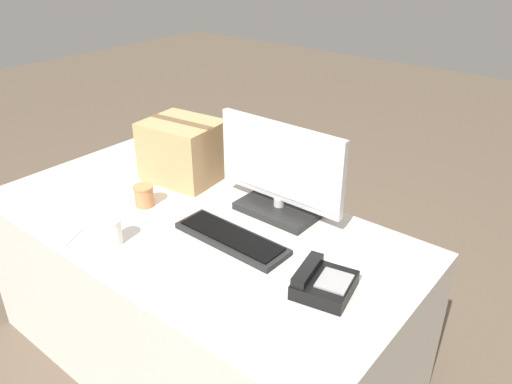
% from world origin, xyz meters
% --- Properties ---
extents(ground_plane, '(12.00, 12.00, 0.00)m').
position_xyz_m(ground_plane, '(0.00, 0.00, 0.00)').
color(ground_plane, brown).
extents(office_desk, '(1.80, 0.90, 0.72)m').
position_xyz_m(office_desk, '(0.00, 0.00, 0.36)').
color(office_desk, beige).
rests_on(office_desk, ground_plane).
extents(monitor, '(0.57, 0.21, 0.38)m').
position_xyz_m(monitor, '(0.22, 0.28, 0.89)').
color(monitor, black).
rests_on(monitor, office_desk).
extents(keyboard, '(0.46, 0.15, 0.03)m').
position_xyz_m(keyboard, '(0.21, -0.00, 0.73)').
color(keyboard, black).
rests_on(keyboard, office_desk).
extents(desk_phone, '(0.21, 0.21, 0.08)m').
position_xyz_m(desk_phone, '(0.63, -0.03, 0.75)').
color(desk_phone, black).
rests_on(desk_phone, office_desk).
extents(paper_cup_left, '(0.09, 0.09, 0.09)m').
position_xyz_m(paper_cup_left, '(-0.25, -0.02, 0.77)').
color(paper_cup_left, '#BC7547').
rests_on(paper_cup_left, office_desk).
extents(paper_cup_right, '(0.07, 0.07, 0.10)m').
position_xyz_m(paper_cup_right, '(-0.11, -0.28, 0.77)').
color(paper_cup_right, white).
rests_on(paper_cup_right, office_desk).
extents(spoon, '(0.09, 0.15, 0.00)m').
position_xyz_m(spoon, '(-0.28, -0.31, 0.72)').
color(spoon, '#B2B2B7').
rests_on(spoon, office_desk).
extents(cardboard_box, '(0.36, 0.31, 0.28)m').
position_xyz_m(cardboard_box, '(-0.31, 0.27, 0.86)').
color(cardboard_box, tan).
rests_on(cardboard_box, office_desk).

